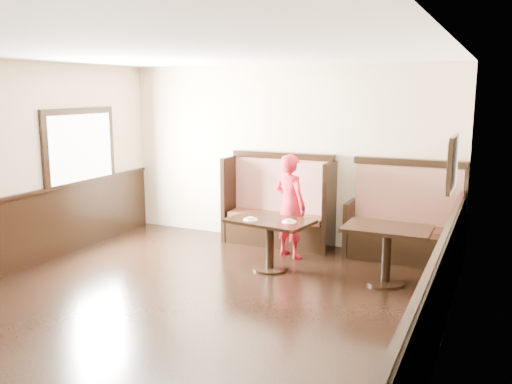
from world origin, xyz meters
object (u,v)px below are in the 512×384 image
Objects in this scene: table_main at (270,231)px; child at (290,206)px; booth_main at (279,211)px; booth_neighbor at (405,227)px; table_neighbor at (387,241)px.

child is at bearing 95.99° from table_main.
booth_main is 1.95m from booth_neighbor.
booth_main is at bearing 115.12° from table_main.
booth_neighbor is 1.12m from table_neighbor.
table_neighbor is 1.63m from child.
table_main is 0.72m from child.
table_neighbor is at bearing -30.28° from booth_main.
child is (-1.55, -0.56, 0.28)m from booth_neighbor.
table_main is 0.78× the size of child.
booth_main is 2.22m from table_neighbor.
booth_neighbor reaches higher than table_main.
table_main is 1.12× the size of table_neighbor.
booth_neighbor is at bearing -0.05° from booth_main.
table_neighbor reaches higher than table_main.
booth_neighbor is (1.95, -0.00, -0.05)m from booth_main.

